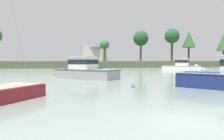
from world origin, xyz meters
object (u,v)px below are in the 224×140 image
dinghy_teal (179,68)px  cruiser_green (88,68)px  mooring_buoy_green (133,87)px  mooring_buoy_orange (53,74)px  cruiser_grey (81,73)px  cruiser_white (185,68)px

dinghy_teal → cruiser_green: bearing=-170.3°
dinghy_teal → mooring_buoy_green: 50.27m
mooring_buoy_orange → dinghy_teal: bearing=34.3°
mooring_buoy_green → cruiser_grey: bearing=110.8°
dinghy_teal → cruiser_grey: cruiser_grey is taller
cruiser_grey → cruiser_white: size_ratio=0.93×
cruiser_green → cruiser_grey: bearing=-96.3°
cruiser_white → cruiser_green: 24.39m
cruiser_grey → mooring_buoy_orange: cruiser_grey is taller
cruiser_grey → dinghy_teal: bearing=45.8°
cruiser_grey → mooring_buoy_green: cruiser_grey is taller
dinghy_teal → cruiser_grey: 43.89m
cruiser_green → mooring_buoy_green: (1.39, -38.15, -0.42)m
cruiser_green → dinghy_teal: bearing=9.7°
dinghy_teal → cruiser_white: (-4.22, -11.51, 0.56)m
cruiser_white → cruiser_green: (-23.42, 6.79, -0.18)m
dinghy_teal → mooring_buoy_green: dinghy_teal is taller
cruiser_grey → cruiser_white: 33.07m
cruiser_grey → mooring_buoy_green: bearing=-69.2°
cruiser_white → dinghy_teal: bearing=69.9°
cruiser_white → mooring_buoy_orange: (-30.71, -12.34, -0.58)m
mooring_buoy_orange → mooring_buoy_green: bearing=-65.5°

